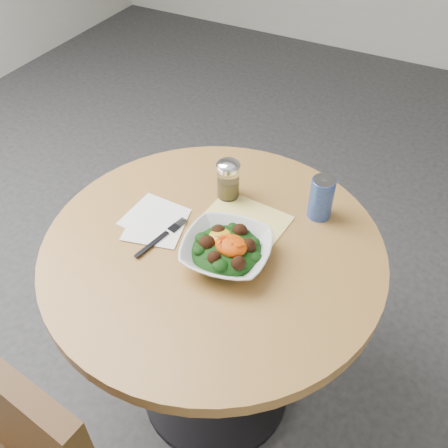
# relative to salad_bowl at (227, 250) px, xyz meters

# --- Properties ---
(ground) EXTENTS (6.00, 6.00, 0.00)m
(ground) POSITION_rel_salad_bowl_xyz_m (-0.05, 0.03, -0.78)
(ground) COLOR #2B2B2D
(ground) RESTS_ON ground
(table) EXTENTS (0.90, 0.90, 0.75)m
(table) POSITION_rel_salad_bowl_xyz_m (-0.05, 0.03, -0.23)
(table) COLOR black
(table) RESTS_ON ground
(cloth_napkin) EXTENTS (0.24, 0.22, 0.00)m
(cloth_napkin) POSITION_rel_salad_bowl_xyz_m (-0.02, 0.13, -0.03)
(cloth_napkin) COLOR yellow
(cloth_napkin) RESTS_ON table
(paper_napkins) EXTENTS (0.19, 0.20, 0.00)m
(paper_napkins) POSITION_rel_salad_bowl_xyz_m (-0.24, 0.03, -0.03)
(paper_napkins) COLOR white
(paper_napkins) RESTS_ON table
(salad_bowl) EXTENTS (0.25, 0.25, 0.08)m
(salad_bowl) POSITION_rel_salad_bowl_xyz_m (0.00, 0.00, 0.00)
(salad_bowl) COLOR silver
(salad_bowl) RESTS_ON table
(fork) EXTENTS (0.06, 0.18, 0.00)m
(fork) POSITION_rel_salad_bowl_xyz_m (-0.18, -0.01, -0.03)
(fork) COLOR black
(fork) RESTS_ON table
(spice_shaker) EXTENTS (0.07, 0.07, 0.12)m
(spice_shaker) POSITION_rel_salad_bowl_xyz_m (-0.11, 0.22, 0.03)
(spice_shaker) COLOR silver
(spice_shaker) RESTS_ON table
(beverage_can) EXTENTS (0.07, 0.07, 0.13)m
(beverage_can) POSITION_rel_salad_bowl_xyz_m (0.15, 0.26, 0.03)
(beverage_can) COLOR #0D2896
(beverage_can) RESTS_ON table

